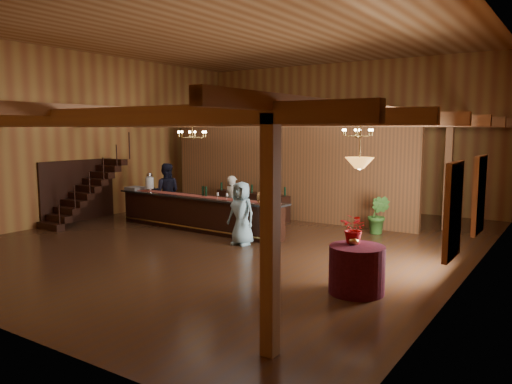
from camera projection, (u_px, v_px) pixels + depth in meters
The scene contains 29 objects.
floor at pixel (236, 239), 13.69m from camera, with size 14.00×14.00×0.00m, color #3E2312.
ceiling at pixel (235, 33), 13.00m from camera, with size 14.00×14.00×0.00m, color #AC7E4C.
wall_back at pixel (342, 136), 19.14m from camera, with size 12.00×0.10×5.50m, color olive.
wall_left at pixel (90, 137), 16.63m from camera, with size 0.10×14.00×5.50m, color olive.
wall_right at pixel (477, 142), 10.07m from camera, with size 0.10×14.00×5.50m, color olive.
beam_grid at pixel (247, 120), 13.71m from camera, with size 11.90×13.90×0.39m.
support_posts at pixel (225, 183), 13.08m from camera, with size 9.20×10.20×3.20m.
partition_wall at pixel (285, 173), 16.67m from camera, with size 9.00×0.18×3.10m, color brown.
window_right_front at pixel (454, 211), 8.92m from camera, with size 0.12×1.05×1.75m, color white.
window_right_back at pixel (480, 195), 11.07m from camera, with size 0.12×1.05×1.75m, color white.
staircase at pixel (84, 192), 15.93m from camera, with size 1.00×2.80×2.00m.
backroom_boxes at pixel (317, 197), 18.34m from camera, with size 4.10×0.60×1.10m.
tasting_bar at pixel (198, 213), 14.89m from camera, with size 6.15×1.06×1.03m.
beverage_dispenser at pixel (150, 182), 16.07m from camera, with size 0.26×0.26×0.60m.
glass_rack_tray at pixel (135, 188), 16.37m from camera, with size 0.50×0.50×0.10m, color gray.
raffle_drum at pixel (263, 197), 13.35m from camera, with size 0.34×0.24×0.30m.
bar_bottle_0 at pixel (203, 191), 14.83m from camera, with size 0.07×0.07×0.30m, color black.
bar_bottle_1 at pixel (206, 191), 14.76m from camera, with size 0.07×0.07×0.30m, color black.
backbar_shelf at pixel (252, 205), 17.07m from camera, with size 3.01×0.47×0.85m, color black.
round_table at pixel (357, 270), 9.14m from camera, with size 1.02×1.02×0.88m, color #4B1021.
chandelier_left at pixel (192, 134), 13.49m from camera, with size 0.80×0.80×0.49m.
chandelier_right at pixel (357, 132), 12.48m from camera, with size 0.80×0.80×0.43m.
pendant_lamp at pixel (360, 163), 8.90m from camera, with size 0.52×0.52×0.90m.
bartender at pixel (233, 202), 15.13m from camera, with size 0.59×0.39×1.61m, color beige.
staff_second at pixel (166, 192), 16.40m from camera, with size 0.92×0.72×1.89m, color black.
guest at pixel (241, 213), 12.94m from camera, with size 0.81×0.53×1.66m, color #8BB9C7.
floor_plant at pixel (378, 215), 14.30m from camera, with size 0.62×0.50×1.12m, color #2F5C1E.
table_flowers at pixel (355, 229), 9.23m from camera, with size 0.51×0.44×0.56m, color #AB0D11.
table_vase at pixel (354, 237), 9.17m from camera, with size 0.15×0.15×0.30m, color tan.
Camera 1 is at (7.85, -10.90, 3.00)m, focal length 35.00 mm.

